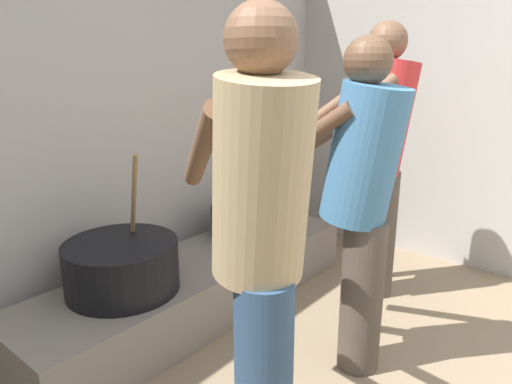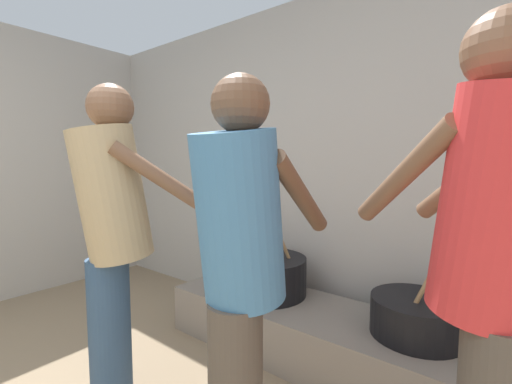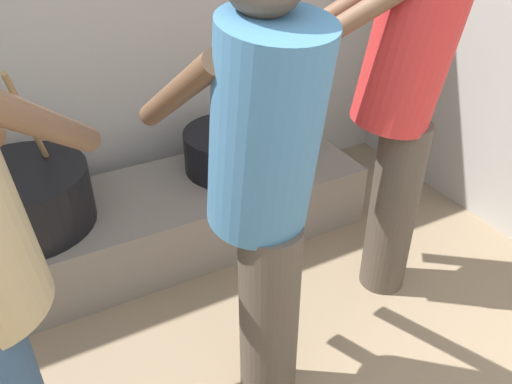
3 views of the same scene
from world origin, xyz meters
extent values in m
cube|color=#ADA8A0|center=(0.00, 2.59, 1.23)|extent=(4.82, 0.20, 2.46)
cube|color=slate|center=(0.53, 2.07, 0.16)|extent=(2.19, 0.60, 0.32)
cylinder|color=black|center=(0.03, 2.10, 0.45)|extent=(0.57, 0.57, 0.26)
cylinder|color=#937047|center=(0.13, 2.10, 0.78)|extent=(0.12, 0.24, 0.51)
cylinder|color=black|center=(1.02, 2.12, 0.43)|extent=(0.47, 0.47, 0.20)
cylinder|color=#937047|center=(1.10, 2.12, 0.73)|extent=(0.22, 0.17, 0.51)
cylinder|color=red|center=(1.39, 1.37, 1.13)|extent=(0.49, 0.48, 0.69)
sphere|color=brown|center=(1.38, 1.38, 1.56)|extent=(0.22, 0.22, 0.22)
cylinder|color=brown|center=(1.28, 1.63, 1.20)|extent=(0.42, 0.36, 0.37)
cylinder|color=brown|center=(1.11, 1.42, 1.20)|extent=(0.42, 0.36, 0.37)
cylinder|color=teal|center=(0.65, 1.11, 1.06)|extent=(0.35, 0.42, 0.64)
sphere|color=brown|center=(0.65, 1.12, 1.45)|extent=(0.21, 0.21, 0.21)
cylinder|color=brown|center=(0.75, 1.36, 1.12)|extent=(0.13, 0.46, 0.35)
cylinder|color=brown|center=(0.49, 1.32, 1.12)|extent=(0.13, 0.46, 0.35)
cylinder|color=navy|center=(-0.14, 1.04, 0.39)|extent=(0.20, 0.20, 0.78)
cylinder|color=tan|center=(-0.13, 1.06, 1.10)|extent=(0.46, 0.49, 0.67)
sphere|color=brown|center=(-0.12, 1.07, 1.51)|extent=(0.22, 0.22, 0.22)
cylinder|color=brown|center=(0.12, 1.19, 1.17)|extent=(0.32, 0.44, 0.36)
cylinder|color=brown|center=(-0.11, 1.33, 1.17)|extent=(0.32, 0.44, 0.36)
camera|label=1|loc=(-1.19, 0.20, 1.45)|focal=32.55mm
camera|label=2|loc=(1.45, 0.20, 1.26)|focal=24.21mm
camera|label=3|loc=(0.03, 0.01, 1.68)|focal=36.86mm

